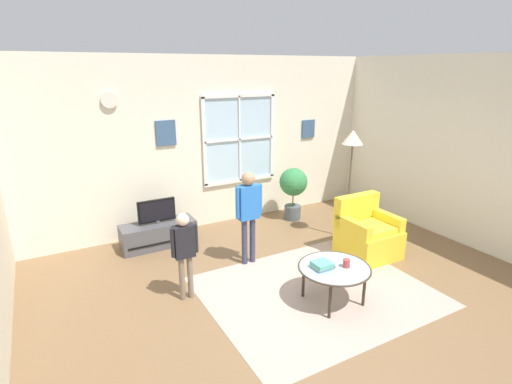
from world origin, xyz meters
The scene contains 15 objects.
ground_plane centered at (0.00, 0.00, -0.01)m, with size 6.83×6.09×0.02m, color brown.
back_wall centered at (0.01, 2.80, 1.45)m, with size 6.23×0.17×2.89m.
side_wall_right centered at (3.18, 0.00, 1.45)m, with size 0.12×5.49×2.89m.
area_rug centered at (0.21, -0.02, 0.00)m, with size 2.70×2.26×0.01m, color tan.
tv_stand centered at (-1.14, 2.27, 0.19)m, with size 1.14×0.43×0.38m.
television centered at (-1.14, 2.27, 0.58)m, with size 0.58×0.08×0.38m.
armchair centered at (1.49, 0.46, 0.33)m, with size 0.76×0.74×0.87m.
coffee_table centered at (0.25, -0.28, 0.43)m, with size 0.86×0.86×0.46m.
book_stack centered at (0.11, -0.23, 0.49)m, with size 0.22×0.20×0.08m.
cup centered at (0.38, -0.34, 0.50)m, with size 0.08×0.08×0.10m, color #BF3F3F.
remote_near_books centered at (0.24, -0.23, 0.46)m, with size 0.04×0.14×0.02m, color black.
person_black_shirt centered at (-1.26, 0.63, 0.69)m, with size 0.33×0.15×1.10m.
person_blue_shirt centered at (-0.17, 1.08, 0.84)m, with size 0.41×0.18×1.35m.
potted_plant_by_window centered at (1.35, 2.22, 0.62)m, with size 0.51×0.51×0.97m.
floor_lamp centered at (1.66, 1.09, 1.49)m, with size 0.32×0.32×1.78m.
Camera 1 is at (-2.58, -3.49, 2.70)m, focal length 27.91 mm.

